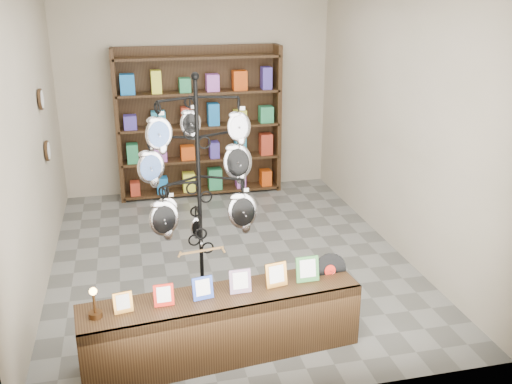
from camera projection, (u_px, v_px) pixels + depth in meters
ground at (229, 257)px, 6.69m from camera, size 5.00×5.00×0.00m
room_envelope at (226, 100)px, 6.06m from camera, size 5.00×5.00×5.00m
display_tree at (199, 177)px, 5.31m from camera, size 1.17×1.01×2.29m
front_shelf at (223, 325)px, 4.83m from camera, size 2.39×0.72×0.83m
back_shelving at (200, 127)px, 8.44m from camera, size 2.42×0.36×2.20m
wall_clocks at (44, 125)px, 6.49m from camera, size 0.03×0.24×0.84m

